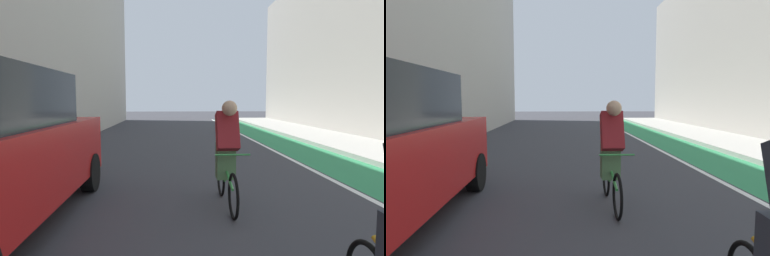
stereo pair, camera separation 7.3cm
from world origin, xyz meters
The scene contains 5 objects.
ground_plane centered at (0.00, 12.41, 0.00)m, with size 72.20×72.20×0.00m, color #38383D.
bike_lane_paint centered at (3.30, 14.41, 0.00)m, with size 1.60×32.82×0.00m, color #2D8451.
lane_divider_stripe centered at (2.40, 14.41, 0.00)m, with size 0.12×32.82×0.00m, color white.
sidewalk_right centered at (5.44, 14.41, 0.07)m, with size 2.67×32.82×0.14m, color #A8A59E.
cyclist_trailing centered at (0.02, 10.15, 0.80)m, with size 0.48×1.68×1.59m.
Camera 1 is at (-0.79, 5.49, 1.61)m, focal length 29.79 mm.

